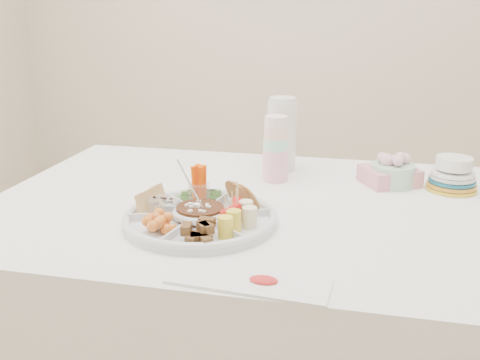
% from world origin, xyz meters
% --- Properties ---
extents(dining_table, '(1.52, 1.02, 0.76)m').
position_xyz_m(dining_table, '(0.00, 0.00, 0.38)').
color(dining_table, white).
rests_on(dining_table, floor).
extents(party_tray, '(0.48, 0.48, 0.04)m').
position_xyz_m(party_tray, '(-0.12, -0.18, 0.78)').
color(party_tray, white).
rests_on(party_tray, dining_table).
extents(bean_dip, '(0.15, 0.15, 0.04)m').
position_xyz_m(bean_dip, '(-0.12, -0.18, 0.79)').
color(bean_dip, '#4D290D').
rests_on(bean_dip, party_tray).
extents(tortillas, '(0.13, 0.13, 0.06)m').
position_xyz_m(tortillas, '(-0.03, -0.08, 0.80)').
color(tortillas, '#C07E43').
rests_on(tortillas, party_tray).
extents(carrot_cucumber, '(0.15, 0.15, 0.10)m').
position_xyz_m(carrot_cucumber, '(-0.16, -0.06, 0.82)').
color(carrot_cucumber, '#FF5302').
rests_on(carrot_cucumber, party_tray).
extents(pita_raisins, '(0.15, 0.15, 0.06)m').
position_xyz_m(pita_raisins, '(-0.25, -0.15, 0.80)').
color(pita_raisins, '#E2B27D').
rests_on(pita_raisins, party_tray).
extents(cherries, '(0.15, 0.15, 0.05)m').
position_xyz_m(cherries, '(-0.21, -0.28, 0.79)').
color(cherries, gold).
rests_on(cherries, party_tray).
extents(granola_chunks, '(0.12, 0.12, 0.04)m').
position_xyz_m(granola_chunks, '(-0.08, -0.30, 0.79)').
color(granola_chunks, '#473012').
rests_on(granola_chunks, party_tray).
extents(banana_tomato, '(0.15, 0.15, 0.09)m').
position_xyz_m(banana_tomato, '(0.01, -0.21, 0.82)').
color(banana_tomato, '#E9CF71').
rests_on(banana_tomato, party_tray).
extents(cup_stack, '(0.09, 0.09, 0.22)m').
position_xyz_m(cup_stack, '(0.01, 0.21, 0.87)').
color(cup_stack, beige).
rests_on(cup_stack, dining_table).
extents(thermos, '(0.11, 0.11, 0.25)m').
position_xyz_m(thermos, '(0.01, 0.33, 0.88)').
color(thermos, silver).
rests_on(thermos, dining_table).
extents(flower_bowl, '(0.14, 0.14, 0.10)m').
position_xyz_m(flower_bowl, '(0.37, 0.25, 0.81)').
color(flower_bowl, '#93C1AF').
rests_on(flower_bowl, dining_table).
extents(napkin_stack, '(0.20, 0.19, 0.05)m').
position_xyz_m(napkin_stack, '(0.36, 0.26, 0.78)').
color(napkin_stack, pink).
rests_on(napkin_stack, dining_table).
extents(plate_stack, '(0.19, 0.19, 0.09)m').
position_xyz_m(plate_stack, '(0.54, 0.23, 0.81)').
color(plate_stack, gold).
rests_on(plate_stack, dining_table).
extents(placemat, '(0.33, 0.13, 0.01)m').
position_xyz_m(placemat, '(0.06, -0.45, 0.76)').
color(placemat, white).
rests_on(placemat, dining_table).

